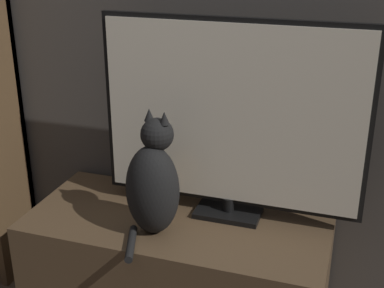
{
  "coord_description": "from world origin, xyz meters",
  "views": [
    {
      "loc": [
        0.62,
        -0.76,
        1.55
      ],
      "look_at": [
        0.06,
        0.91,
        0.83
      ],
      "focal_mm": 50.0,
      "sensor_mm": 36.0,
      "label": 1
    }
  ],
  "objects": [
    {
      "name": "tv_stand",
      "position": [
        0.0,
        0.91,
        0.25
      ],
      "size": [
        1.15,
        0.53,
        0.51
      ],
      "color": "brown",
      "rests_on": "ground_plane"
    },
    {
      "name": "tv",
      "position": [
        0.18,
        1.01,
        0.9
      ],
      "size": [
        0.99,
        0.15,
        0.76
      ],
      "color": "black",
      "rests_on": "tv_stand"
    },
    {
      "name": "cat",
      "position": [
        -0.05,
        0.82,
        0.7
      ],
      "size": [
        0.24,
        0.34,
        0.46
      ],
      "rotation": [
        0.0,
        0.0,
        -0.26
      ],
      "color": "black",
      "rests_on": "tv_stand"
    }
  ]
}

